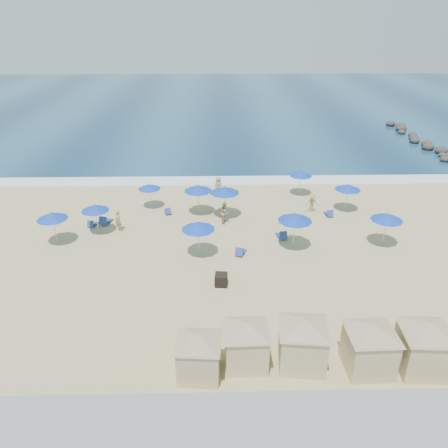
{
  "coord_description": "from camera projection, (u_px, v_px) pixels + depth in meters",
  "views": [
    {
      "loc": [
        -1.87,
        -24.87,
        15.17
      ],
      "look_at": [
        -1.24,
        3.0,
        1.44
      ],
      "focal_mm": 35.0,
      "sensor_mm": 36.0,
      "label": 1
    }
  ],
  "objects": [
    {
      "name": "cabana_1",
      "position": [
        246.0,
        338.0,
        20.2
      ],
      "size": [
        4.24,
        4.24,
        2.66
      ],
      "color": "beige",
      "rests_on": "ground"
    },
    {
      "name": "umbrella_5",
      "position": [
        225.0,
        190.0,
        34.54
      ],
      "size": [
        2.38,
        2.38,
        2.71
      ],
      "color": "#A5A8AD",
      "rests_on": "ground"
    },
    {
      "name": "beachgoer_1",
      "position": [
        225.0,
        213.0,
        34.24
      ],
      "size": [
        0.69,
        0.86,
        1.71
      ],
      "primitive_type": "imported",
      "rotation": [
        0.0,
        0.0,
        1.52
      ],
      "color": "tan",
      "rests_on": "ground"
    },
    {
      "name": "umbrella_6",
      "position": [
        295.0,
        217.0,
        29.88
      ],
      "size": [
        2.41,
        2.41,
        2.75
      ],
      "color": "#A5A8AD",
      "rests_on": "ground"
    },
    {
      "name": "beach_chair_5",
      "position": [
        329.0,
        213.0,
        35.63
      ],
      "size": [
        0.62,
        1.18,
        0.63
      ],
      "color": "#273F91",
      "rests_on": "ground"
    },
    {
      "name": "cabana_2",
      "position": [
        303.0,
        336.0,
        20.13
      ],
      "size": [
        4.56,
        4.56,
        2.88
      ],
      "color": "beige",
      "rests_on": "ground"
    },
    {
      "name": "ground",
      "position": [
        244.0,
        263.0,
        29.05
      ],
      "size": [
        160.0,
        160.0,
        0.0
      ],
      "primitive_type": "plane",
      "color": "tan",
      "rests_on": "ground"
    },
    {
      "name": "ocean",
      "position": [
        224.0,
        103.0,
        78.37
      ],
      "size": [
        160.0,
        80.0,
        0.06
      ],
      "primitive_type": "cube",
      "color": "#0E2F50",
      "rests_on": "ground"
    },
    {
      "name": "beachgoer_2",
      "position": [
        312.0,
        203.0,
        36.01
      ],
      "size": [
        1.07,
        0.65,
        1.61
      ],
      "primitive_type": "imported",
      "rotation": [
        0.0,
        0.0,
        0.06
      ],
      "color": "tan",
      "rests_on": "ground"
    },
    {
      "name": "beach_chair_4",
      "position": [
        282.0,
        235.0,
        32.1
      ],
      "size": [
        0.75,
        1.37,
        0.72
      ],
      "color": "#273F91",
      "rests_on": "ground"
    },
    {
      "name": "beach_chair_1",
      "position": [
        105.0,
        221.0,
        34.27
      ],
      "size": [
        0.94,
        1.5,
        0.77
      ],
      "color": "#273F91",
      "rests_on": "ground"
    },
    {
      "name": "umbrella_7",
      "position": [
        301.0,
        173.0,
        38.93
      ],
      "size": [
        2.06,
        2.06,
        2.35
      ],
      "color": "#A5A8AD",
      "rests_on": "ground"
    },
    {
      "name": "rock_jetty",
      "position": [
        433.0,
        149.0,
        51.71
      ],
      "size": [
        2.56,
        26.66,
        0.96
      ],
      "color": "#292522",
      "rests_on": "ground"
    },
    {
      "name": "beachgoer_3",
      "position": [
        218.0,
        186.0,
        39.47
      ],
      "size": [
        0.98,
        0.94,
        1.7
      ],
      "primitive_type": "imported",
      "rotation": [
        0.0,
        0.0,
        2.47
      ],
      "color": "tan",
      "rests_on": "ground"
    },
    {
      "name": "cabana_4",
      "position": [
        426.0,
        340.0,
        19.84
      ],
      "size": [
        4.63,
        4.63,
        2.91
      ],
      "color": "beige",
      "rests_on": "ground"
    },
    {
      "name": "surf_line",
      "position": [
        234.0,
        181.0,
        42.93
      ],
      "size": [
        160.0,
        2.5,
        0.08
      ],
      "primitive_type": "cube",
      "color": "white",
      "rests_on": "ground"
    },
    {
      "name": "beach_chair_2",
      "position": [
        168.0,
        211.0,
        36.02
      ],
      "size": [
        0.72,
        1.19,
        0.61
      ],
      "color": "#273F91",
      "rests_on": "ground"
    },
    {
      "name": "beachgoer_0",
      "position": [
        118.0,
        221.0,
        32.95
      ],
      "size": [
        0.73,
        0.7,
        1.69
      ],
      "primitive_type": "imported",
      "rotation": [
        0.0,
        0.0,
        5.6
      ],
      "color": "tan",
      "rests_on": "ground"
    },
    {
      "name": "umbrella_3",
      "position": [
        198.0,
        188.0,
        35.1
      ],
      "size": [
        2.29,
        2.29,
        2.6
      ],
      "color": "#A5A8AD",
      "rests_on": "ground"
    },
    {
      "name": "seawall",
      "position": [
        266.0,
        433.0,
        16.66
      ],
      "size": [
        160.0,
        6.1,
        1.22
      ],
      "color": "gray",
      "rests_on": "ground"
    },
    {
      "name": "umbrella_9",
      "position": [
        387.0,
        217.0,
        30.33
      ],
      "size": [
        2.25,
        2.25,
        2.56
      ],
      "color": "#A5A8AD",
      "rests_on": "ground"
    },
    {
      "name": "cabana_3",
      "position": [
        371.0,
        341.0,
        19.87
      ],
      "size": [
        4.49,
        4.49,
        2.82
      ],
      "color": "beige",
      "rests_on": "ground"
    },
    {
      "name": "umbrella_1",
      "position": [
        52.0,
        216.0,
        30.59
      ],
      "size": [
        2.19,
        2.19,
        2.5
      ],
      "color": "#A5A8AD",
      "rests_on": "ground"
    },
    {
      "name": "trash_bin",
      "position": [
        221.0,
        280.0,
        26.59
      ],
      "size": [
        0.82,
        0.82,
        0.75
      ],
      "primitive_type": "cube",
      "rotation": [
        0.0,
        0.0,
        -0.09
      ],
      "color": "black",
      "rests_on": "ground"
    },
    {
      "name": "umbrella_4",
      "position": [
        198.0,
        226.0,
        29.02
      ],
      "size": [
        2.26,
        2.26,
        2.57
      ],
      "color": "#A5A8AD",
      "rests_on": "ground"
    },
    {
      "name": "umbrella_8",
      "position": [
        348.0,
        187.0,
        35.75
      ],
      "size": [
        2.13,
        2.13,
        2.42
      ],
      "color": "#A5A8AD",
      "rests_on": "ground"
    },
    {
      "name": "cabana_0",
      "position": [
        199.0,
        349.0,
        19.6
      ],
      "size": [
        4.05,
        4.05,
        2.55
      ],
      "color": "beige",
      "rests_on": "ground"
    },
    {
      "name": "beach_chair_0",
      "position": [
        92.0,
        224.0,
        33.9
      ],
      "size": [
        0.65,
        1.17,
        0.61
      ],
      "color": "#273F91",
      "rests_on": "ground"
    },
    {
      "name": "umbrella_2",
      "position": [
        149.0,
        187.0,
        36.42
      ],
      "size": [
        1.91,
        1.91,
        2.18
      ],
      "color": "#A5A8AD",
      "rests_on": "ground"
    },
    {
      "name": "beach_chair_3",
      "position": [
        240.0,
        252.0,
        29.97
      ],
      "size": [
        0.91,
        1.33,
        0.67
      ],
      "color": "#273F91",
      "rests_on": "ground"
    },
    {
      "name": "umbrella_0",
      "position": [
        95.0,
        208.0,
        32.11
      ],
      "size": [
        2.09,
        2.09,
        2.37
      ],
      "color": "#A5A8AD",
      "rests_on": "ground"
    }
  ]
}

